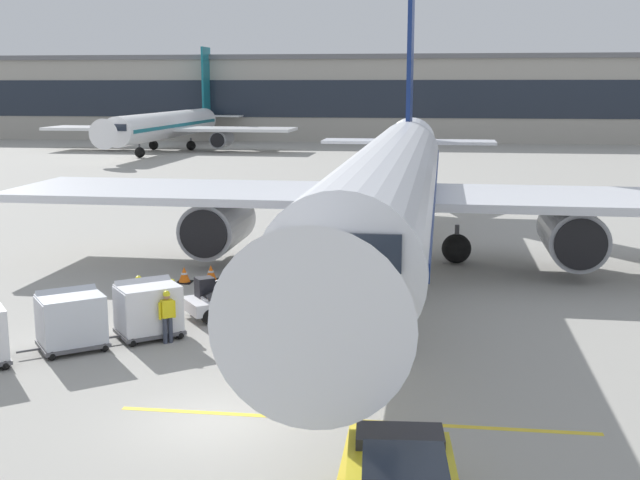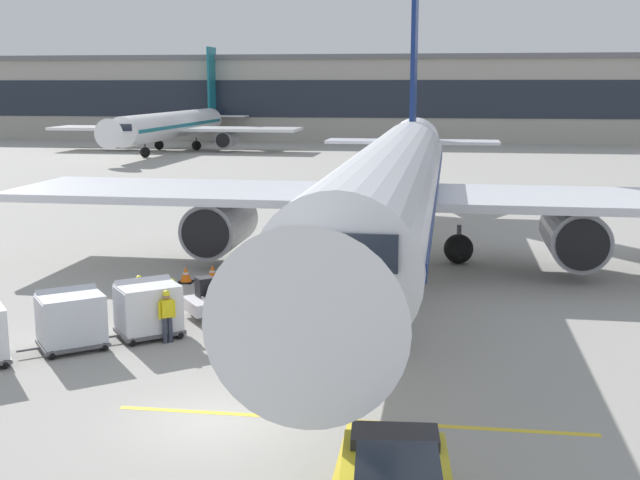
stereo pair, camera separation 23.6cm
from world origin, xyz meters
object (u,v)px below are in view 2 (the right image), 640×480
at_px(belt_loader, 240,292).
at_px(safety_cone_nose_mark, 212,273).
at_px(baggage_cart_lead, 148,307).
at_px(ground_crew_marshaller, 173,300).
at_px(ground_crew_by_carts, 140,296).
at_px(safety_cone_engine_keepout, 235,274).
at_px(parked_airplane, 393,185).
at_px(baggage_cart_second, 71,318).
at_px(distant_airplane, 175,125).
at_px(ground_crew_wingwalker, 169,306).
at_px(safety_cone_wingtip, 186,275).
at_px(ground_crew_by_loader, 167,313).

distance_m(belt_loader, safety_cone_nose_mark, 5.40).
height_order(baggage_cart_lead, ground_crew_marshaller, baggage_cart_lead).
height_order(ground_crew_by_carts, safety_cone_engine_keepout, ground_crew_by_carts).
xyz_separation_m(parked_airplane, safety_cone_engine_keepout, (-6.37, -4.22, -3.39)).
xyz_separation_m(parked_airplane, baggage_cart_second, (-9.33, -13.50, -2.76)).
xyz_separation_m(safety_cone_engine_keepout, distant_airplane, (-24.72, 67.51, 2.83)).
relative_size(baggage_cart_lead, distant_airplane, 0.06).
distance_m(parked_airplane, baggage_cart_lead, 14.30).
relative_size(baggage_cart_second, ground_crew_marshaller, 1.51).
bearing_deg(distant_airplane, ground_crew_wingwalker, -72.01).
bearing_deg(safety_cone_engine_keepout, baggage_cart_second, -107.70).
relative_size(ground_crew_marshaller, distant_airplane, 0.04).
bearing_deg(safety_cone_engine_keepout, ground_crew_by_carts, -105.68).
height_order(ground_crew_by_carts, safety_cone_nose_mark, ground_crew_by_carts).
bearing_deg(ground_crew_marshaller, parked_airplane, 57.71).
xyz_separation_m(belt_loader, safety_cone_nose_mark, (-2.40, 4.82, -0.49)).
distance_m(belt_loader, baggage_cart_lead, 3.93).
distance_m(baggage_cart_lead, baggage_cart_second, 2.50).
distance_m(ground_crew_marshaller, safety_cone_wingtip, 6.58).
bearing_deg(safety_cone_engine_keepout, ground_crew_by_loader, -91.17).
bearing_deg(belt_loader, safety_cone_wingtip, 128.61).
xyz_separation_m(baggage_cart_second, ground_crew_marshaller, (2.46, 2.61, -0.00)).
bearing_deg(safety_cone_engine_keepout, belt_loader, -73.55).
xyz_separation_m(safety_cone_engine_keepout, safety_cone_nose_mark, (-1.05, 0.25, -0.04)).
height_order(belt_loader, ground_crew_wingwalker, belt_loader).
relative_size(parked_airplane, ground_crew_marshaller, 26.57).
xyz_separation_m(safety_cone_engine_keepout, safety_cone_wingtip, (-2.06, -0.31, -0.04)).
distance_m(ground_crew_by_carts, safety_cone_engine_keepout, 6.64).
bearing_deg(belt_loader, baggage_cart_lead, -126.86).
distance_m(baggage_cart_lead, ground_crew_wingwalker, 0.68).
distance_m(belt_loader, safety_cone_wingtip, 5.48).
relative_size(ground_crew_by_loader, distant_airplane, 0.04).
bearing_deg(ground_crew_by_carts, parked_airplane, 52.38).
relative_size(ground_crew_by_carts, ground_crew_wingwalker, 1.00).
distance_m(ground_crew_wingwalker, distant_airplane, 78.84).
bearing_deg(ground_crew_by_loader, safety_cone_nose_mark, 95.93).
xyz_separation_m(belt_loader, safety_cone_engine_keepout, (-1.35, 4.57, -0.45)).
height_order(safety_cone_wingtip, distant_airplane, distant_airplane).
bearing_deg(ground_crew_by_carts, baggage_cart_second, -111.96).
bearing_deg(ground_crew_by_carts, ground_crew_by_loader, -49.14).
relative_size(ground_crew_by_carts, ground_crew_marshaller, 1.00).
xyz_separation_m(belt_loader, ground_crew_marshaller, (-1.85, -2.09, 0.18)).
height_order(parked_airplane, safety_cone_wingtip, parked_airplane).
relative_size(belt_loader, distant_airplane, 0.12).
height_order(ground_crew_by_carts, safety_cone_wingtip, ground_crew_by_carts).
height_order(parked_airplane, safety_cone_engine_keepout, parked_airplane).
relative_size(ground_crew_by_carts, safety_cone_engine_keepout, 2.28).
distance_m(baggage_cart_second, ground_crew_marshaller, 3.59).
xyz_separation_m(baggage_cart_second, ground_crew_by_carts, (1.17, 2.91, -0.00)).
xyz_separation_m(safety_cone_wingtip, distant_airplane, (-22.66, 67.82, 2.87)).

